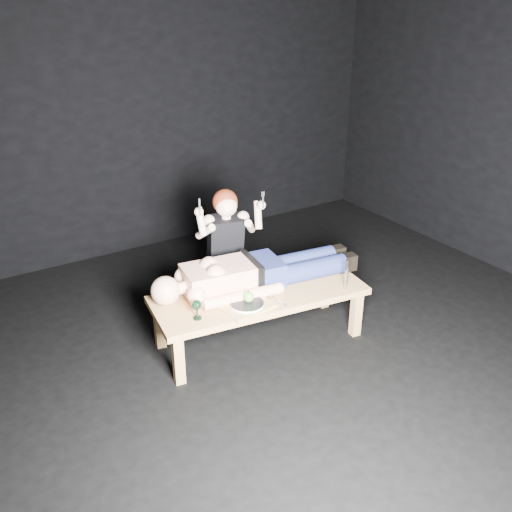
# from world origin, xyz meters

# --- Properties ---
(ground) EXTENTS (5.00, 5.00, 0.00)m
(ground) POSITION_xyz_m (0.00, 0.00, 0.00)
(ground) COLOR black
(ground) RESTS_ON ground
(back_wall) EXTENTS (5.00, 0.00, 5.00)m
(back_wall) POSITION_xyz_m (0.00, 2.50, 1.50)
(back_wall) COLOR black
(back_wall) RESTS_ON ground
(table) EXTENTS (1.77, 0.86, 0.45)m
(table) POSITION_xyz_m (-0.32, 0.22, 0.23)
(table) COLOR tan
(table) RESTS_ON ground
(lying_man) EXTENTS (1.91, 0.81, 0.29)m
(lying_man) POSITION_xyz_m (-0.25, 0.34, 0.59)
(lying_man) COLOR #E0AC8F
(lying_man) RESTS_ON table
(kneeling_woman) EXTENTS (0.79, 0.84, 1.18)m
(kneeling_woman) POSITION_xyz_m (-0.29, 0.85, 0.59)
(kneeling_woman) COLOR black
(kneeling_woman) RESTS_ON ground
(serving_tray) EXTENTS (0.40, 0.31, 0.02)m
(serving_tray) POSITION_xyz_m (-0.53, 0.07, 0.46)
(serving_tray) COLOR #AA8B4F
(serving_tray) RESTS_ON table
(plate) EXTENTS (0.27, 0.27, 0.02)m
(plate) POSITION_xyz_m (-0.53, 0.07, 0.48)
(plate) COLOR white
(plate) RESTS_ON serving_tray
(apple) EXTENTS (0.08, 0.08, 0.08)m
(apple) POSITION_xyz_m (-0.51, 0.08, 0.53)
(apple) COLOR green
(apple) RESTS_ON plate
(goblet) EXTENTS (0.08, 0.08, 0.15)m
(goblet) POSITION_xyz_m (-0.91, 0.13, 0.53)
(goblet) COLOR black
(goblet) RESTS_ON table
(fork_flat) EXTENTS (0.03, 0.18, 0.01)m
(fork_flat) POSITION_xyz_m (-0.71, 0.10, 0.45)
(fork_flat) COLOR #B2B2B7
(fork_flat) RESTS_ON table
(knife_flat) EXTENTS (0.02, 0.18, 0.01)m
(knife_flat) POSITION_xyz_m (-0.27, 0.01, 0.45)
(knife_flat) COLOR #B2B2B7
(knife_flat) RESTS_ON table
(spoon_flat) EXTENTS (0.12, 0.15, 0.01)m
(spoon_flat) POSITION_xyz_m (-0.33, 0.12, 0.45)
(spoon_flat) COLOR #B2B2B7
(spoon_flat) RESTS_ON table
(carving_knife) EXTENTS (0.04, 0.04, 0.26)m
(carving_knife) POSITION_xyz_m (0.29, -0.11, 0.58)
(carving_knife) COLOR #B2B2B7
(carving_knife) RESTS_ON table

